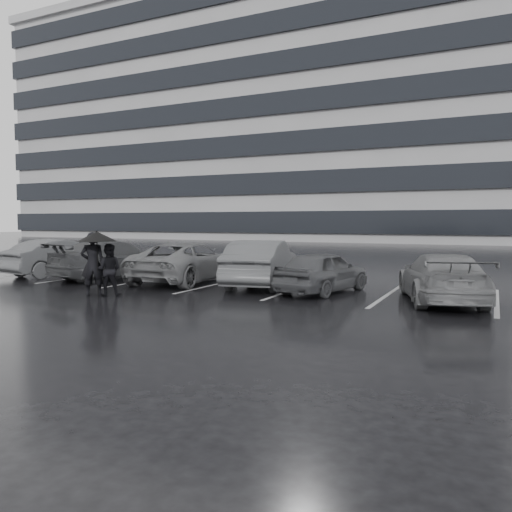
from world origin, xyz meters
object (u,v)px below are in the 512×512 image
object	(u,v)px
car_west_a	(262,263)
car_east	(442,278)
car_main	(323,272)
pedestrian_right	(109,270)
car_west_b	(187,262)
car_west_c	(115,260)
pedestrian_left	(93,264)
car_west_d	(60,257)

from	to	relation	value
car_west_a	car_east	size ratio (longest dim) A/B	1.03
car_main	pedestrian_right	distance (m)	6.13
car_west_b	car_west_c	distance (m)	2.95
car_main	car_west_c	size ratio (longest dim) A/B	0.76
car_east	pedestrian_right	world-z (taller)	pedestrian_right
pedestrian_left	car_west_a	bearing A→B (deg)	-167.52
car_west_a	car_west_c	xyz separation A→B (m)	(-5.75, -0.37, -0.05)
car_west_a	car_west_d	size ratio (longest dim) A/B	1.07
car_main	car_east	bearing A→B (deg)	-174.06
car_east	car_west_b	bearing A→B (deg)	-21.40
car_east	pedestrian_left	size ratio (longest dim) A/B	2.43
car_west_b	pedestrian_left	bearing A→B (deg)	77.72
pedestrian_right	car_west_c	bearing A→B (deg)	-79.76
car_west_c	car_main	bearing A→B (deg)	-165.98
car_west_a	pedestrian_right	bearing A→B (deg)	39.88
car_west_c	car_east	bearing A→B (deg)	-167.26
car_west_b	car_east	size ratio (longest dim) A/B	1.12
pedestrian_right	pedestrian_left	bearing A→B (deg)	-0.73
car_west_d	car_main	bearing A→B (deg)	-172.03
car_west_a	car_west_c	distance (m)	5.76
pedestrian_left	pedestrian_right	bearing A→B (deg)	171.00
car_main	pedestrian_right	world-z (taller)	pedestrian_right
car_main	car_west_a	xyz separation A→B (m)	(-2.24, 0.56, 0.12)
car_west_d	pedestrian_right	size ratio (longest dim) A/B	2.89
car_west_c	pedestrian_left	xyz separation A→B (m)	(2.38, -3.60, 0.21)
car_main	car_west_a	size ratio (longest dim) A/B	0.80
car_main	car_west_b	distance (m)	5.07
car_west_a	pedestrian_left	bearing A→B (deg)	38.00
car_west_b	car_west_a	bearing A→B (deg)	178.06
car_west_d	pedestrian_right	xyz separation A→B (m)	(5.47, -3.37, 0.04)
pedestrian_left	car_west_c	bearing A→B (deg)	-93.69
car_west_d	car_east	xyz separation A→B (m)	(14.01, -0.49, -0.06)
car_west_c	car_east	distance (m)	11.32
car_west_b	pedestrian_left	size ratio (longest dim) A/B	2.72
pedestrian_right	car_west_d	bearing A→B (deg)	-60.56
car_west_a	car_west_c	size ratio (longest dim) A/B	0.94
car_west_c	car_west_b	bearing A→B (deg)	-159.43
car_west_c	car_west_d	bearing A→B (deg)	15.77
car_west_c	pedestrian_right	world-z (taller)	pedestrian_right
car_east	pedestrian_right	distance (m)	9.02
car_main	car_west_c	world-z (taller)	car_west_c
car_main	pedestrian_left	xyz separation A→B (m)	(-5.61, -3.41, 0.28)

